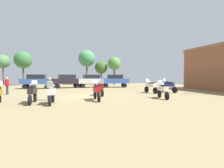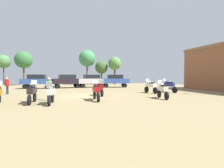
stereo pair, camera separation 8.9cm
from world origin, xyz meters
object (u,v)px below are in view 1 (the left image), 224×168
Objects in this scene: motorcycle_2 at (151,86)px; car_3 at (37,80)px; motorcycle_7 at (169,86)px; tree_6 at (101,68)px; motorcycle_9 at (97,90)px; tree_4 at (23,60)px; motorcycle_4 at (100,88)px; tree_3 at (114,64)px; person_1 at (7,84)px; motorcycle_6 at (51,93)px; car_1 at (67,80)px; car_2 at (91,80)px; tree_2 at (87,59)px; motorcycle_10 at (33,92)px; tree_1 at (3,62)px; motorcycle_1 at (163,90)px; car_5 at (115,80)px; person_2 at (49,87)px.

motorcycle_2 is 16.35m from car_3.
motorcycle_7 is 21.49m from tree_6.
motorcycle_9 is 0.35× the size of tree_4.
motorcycle_7 is 18.02m from car_3.
motorcycle_4 is 22.43m from tree_3.
motorcycle_2 is 14.26m from person_1.
motorcycle_6 is 0.47× the size of car_1.
tree_6 reaches higher than car_2.
car_1 is 11.99m from tree_2.
motorcycle_9 is 4.25m from motorcycle_10.
car_2 reaches higher than motorcycle_4.
person_1 is at bearing -25.93° from motorcycle_4.
motorcycle_4 is 0.37× the size of tree_1.
tree_4 is at bearing 104.95° from motorcycle_10.
motorcycle_6 is 0.37× the size of tree_1.
tree_2 is at bearing 89.18° from motorcycle_7.
car_1 is 0.90× the size of tree_6.
car_1 reaches higher than motorcycle_6.
motorcycle_9 is at bearing -96.02° from tree_2.
tree_2 is 12.27m from tree_4.
motorcycle_10 is at bearing -70.92° from tree_1.
motorcycle_1 is at bearing -91.31° from tree_6.
motorcycle_1 is 0.32× the size of tree_4.
car_5 is (8.73, 15.43, 0.46)m from motorcycle_6.
motorcycle_10 is 17.79m from car_5.
car_5 is 22.24m from tree_1.
person_1 is at bearing -73.38° from tree_1.
motorcycle_9 is (-0.89, -3.10, 0.00)m from motorcycle_4.
motorcycle_1 is 1.26× the size of person_1.
motorcycle_10 is 0.50× the size of car_3.
car_3 is 11.56m from tree_4.
tree_1 reaches higher than car_3.
tree_6 is (8.85, 26.28, 2.94)m from motorcycle_6.
tree_1 reaches higher than motorcycle_10.
car_2 reaches higher than motorcycle_7.
car_2 is at bearing 102.01° from motorcycle_2.
tree_4 is 1.30× the size of tree_6.
car_1 is (-6.90, 15.28, 0.46)m from motorcycle_1.
tree_1 reaches higher than motorcycle_1.
tree_4 is at bearing -67.42° from motorcycle_4.
motorcycle_4 is at bearing 43.76° from person_2.
car_2 and car_3 have the same top height.
tree_3 is 0.89× the size of tree_4.
motorcycle_7 is 10.69m from car_5.
person_1 is at bearing 139.18° from motorcycle_9.
motorcycle_7 is (7.85, 1.19, 0.00)m from motorcycle_4.
motorcycle_7 is 0.42× the size of tree_6.
car_2 is at bearing -34.35° from tree_1.
tree_4 is at bearing 28.06° from car_1.
motorcycle_4 is 0.30× the size of tree_2.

